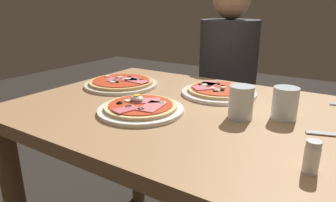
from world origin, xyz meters
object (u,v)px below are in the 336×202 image
(pizza_foreground, at_px, (141,108))
(water_glass_far, at_px, (285,105))
(water_glass_near, at_px, (240,105))
(dining_table, at_px, (202,145))
(pizza_across_right, at_px, (121,83))
(diner_person, at_px, (226,95))
(pizza_across_left, at_px, (218,91))
(salt_shaker, at_px, (312,157))

(pizza_foreground, distance_m, water_glass_far, 0.42)
(pizza_foreground, xyz_separation_m, water_glass_far, (0.38, 0.18, 0.03))
(water_glass_near, bearing_deg, dining_table, 178.51)
(pizza_across_right, bearing_deg, pizza_foreground, -38.41)
(water_glass_near, bearing_deg, pizza_foreground, -158.01)
(diner_person, bearing_deg, pizza_across_left, 108.64)
(pizza_across_left, bearing_deg, pizza_across_right, -165.17)
(water_glass_far, relative_size, diner_person, 0.08)
(pizza_foreground, bearing_deg, dining_table, 36.09)
(water_glass_far, bearing_deg, pizza_across_left, 154.03)
(pizza_foreground, height_order, water_glass_far, water_glass_far)
(diner_person, bearing_deg, salt_shaker, 119.74)
(salt_shaker, bearing_deg, water_glass_far, 111.89)
(water_glass_far, bearing_deg, salt_shaker, -68.11)
(dining_table, distance_m, pizza_foreground, 0.23)
(dining_table, bearing_deg, water_glass_far, 15.80)
(pizza_foreground, xyz_separation_m, water_glass_near, (0.27, 0.11, 0.03))
(salt_shaker, bearing_deg, pizza_across_left, 132.57)
(pizza_across_left, distance_m, diner_person, 0.65)
(salt_shaker, bearing_deg, dining_table, 147.78)
(water_glass_near, xyz_separation_m, water_glass_far, (0.11, 0.07, -0.00))
(dining_table, relative_size, water_glass_near, 12.67)
(salt_shaker, relative_size, diner_person, 0.06)
(dining_table, xyz_separation_m, water_glass_far, (0.22, 0.06, 0.16))
(pizza_foreground, xyz_separation_m, diner_person, (-0.08, 0.89, -0.19))
(pizza_across_left, bearing_deg, pizza_foreground, -112.22)
(dining_table, bearing_deg, diner_person, 106.55)
(dining_table, distance_m, pizza_across_right, 0.44)
(dining_table, xyz_separation_m, diner_person, (-0.23, 0.78, -0.06))
(water_glass_near, bearing_deg, pizza_across_right, 170.17)
(pizza_across_left, distance_m, salt_shaker, 0.54)
(salt_shaker, xyz_separation_m, diner_person, (-0.57, 0.99, -0.22))
(dining_table, relative_size, diner_person, 1.02)
(water_glass_near, distance_m, diner_person, 0.89)
(pizza_across_right, xyz_separation_m, salt_shaker, (0.74, -0.30, 0.02))
(pizza_across_left, relative_size, pizza_across_right, 0.92)
(pizza_across_right, height_order, salt_shaker, salt_shaker)
(pizza_across_right, relative_size, water_glass_near, 3.06)
(dining_table, relative_size, water_glass_far, 13.11)
(pizza_across_left, relative_size, salt_shaker, 4.02)
(dining_table, distance_m, pizza_across_left, 0.23)
(pizza_across_right, xyz_separation_m, diner_person, (0.18, 0.69, -0.19))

